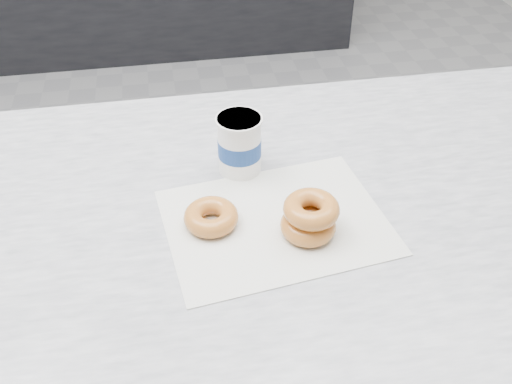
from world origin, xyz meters
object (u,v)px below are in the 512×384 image
counter (154,381)px  coffee_cup (239,144)px  donut_single (211,217)px  donut_stack (310,217)px

counter → coffee_cup: size_ratio=28.87×
counter → coffee_cup: (0.20, 0.10, 0.50)m
donut_single → donut_stack: 0.15m
donut_single → coffee_cup: size_ratio=0.81×
donut_single → donut_stack: (0.15, -0.04, 0.01)m
counter → donut_stack: 0.56m
counter → coffee_cup: 0.55m
donut_single → coffee_cup: coffee_cup is taller
counter → coffee_cup: coffee_cup is taller
counter → donut_stack: donut_stack is taller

